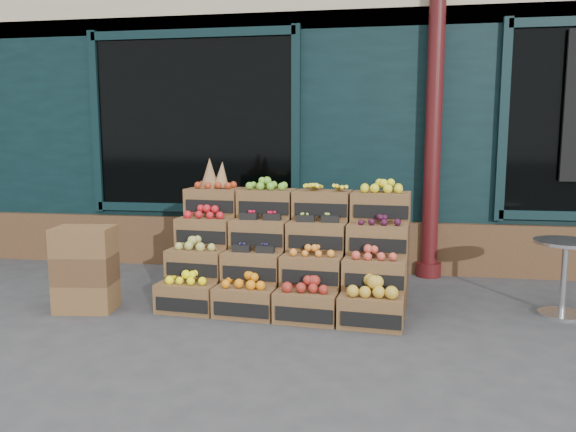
# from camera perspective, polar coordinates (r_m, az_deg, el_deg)

# --- Properties ---
(ground) EXTENTS (60.00, 60.00, 0.00)m
(ground) POSITION_cam_1_polar(r_m,az_deg,el_deg) (4.70, 1.01, -11.56)
(ground) COLOR #3A3A3C
(ground) RESTS_ON ground
(shop_facade) EXTENTS (12.00, 6.24, 4.80)m
(shop_facade) POSITION_cam_1_polar(r_m,az_deg,el_deg) (9.55, 5.74, 12.92)
(shop_facade) COLOR black
(shop_facade) RESTS_ON ground
(crate_display) EXTENTS (2.28, 1.25, 1.37)m
(crate_display) POSITION_cam_1_polar(r_m,az_deg,el_deg) (5.32, 0.04, -4.48)
(crate_display) COLOR brown
(crate_display) RESTS_ON ground
(spare_crates) EXTENTS (0.56, 0.42, 0.77)m
(spare_crates) POSITION_cam_1_polar(r_m,az_deg,el_deg) (5.45, -19.89, -5.08)
(spare_crates) COLOR brown
(spare_crates) RESTS_ON ground
(bistro_table) EXTENTS (0.54, 0.54, 0.68)m
(bistro_table) POSITION_cam_1_polar(r_m,az_deg,el_deg) (5.53, 26.27, -4.86)
(bistro_table) COLOR #B8BBBF
(bistro_table) RESTS_ON ground
(shopkeeper) EXTENTS (0.66, 0.44, 1.80)m
(shopkeeper) POSITION_cam_1_polar(r_m,az_deg,el_deg) (7.68, -7.48, 2.91)
(shopkeeper) COLOR #1E6A34
(shopkeeper) RESTS_ON ground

